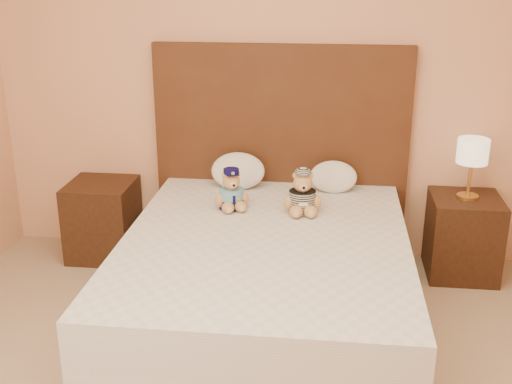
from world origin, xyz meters
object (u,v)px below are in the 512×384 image
at_px(nightstand_left, 103,220).
at_px(pillow_left, 238,169).
at_px(teddy_police, 231,189).
at_px(bed, 265,282).
at_px(nightstand_right, 463,236).
at_px(pillow_right, 333,175).
at_px(lamp, 473,154).
at_px(teddy_prisoner, 303,192).

relative_size(nightstand_left, pillow_left, 1.50).
xyz_separation_m(teddy_police, pillow_left, (-0.02, 0.40, 0.00)).
distance_m(bed, teddy_police, 0.64).
xyz_separation_m(nightstand_right, pillow_left, (-1.53, 0.03, 0.40)).
bearing_deg(pillow_right, nightstand_left, -178.94).
height_order(nightstand_right, teddy_police, teddy_police).
bearing_deg(lamp, teddy_prisoner, -159.72).
relative_size(bed, nightstand_right, 3.64).
xyz_separation_m(lamp, pillow_right, (-0.88, 0.03, -0.19)).
relative_size(nightstand_right, pillow_left, 1.50).
distance_m(nightstand_right, pillow_right, 0.96).
distance_m(bed, lamp, 1.59).
bearing_deg(bed, nightstand_left, 147.38).
bearing_deg(teddy_prisoner, lamp, 12.30).
distance_m(bed, teddy_prisoner, 0.61).
distance_m(lamp, teddy_prisoner, 1.15).
distance_m(nightstand_left, teddy_prisoner, 1.54).
bearing_deg(pillow_left, nightstand_left, -178.24).
relative_size(bed, pillow_left, 5.46).
relative_size(lamp, pillow_left, 1.09).
xyz_separation_m(teddy_prisoner, pillow_right, (0.19, 0.42, -0.02)).
bearing_deg(pillow_left, bed, -71.62).
xyz_separation_m(pillow_left, pillow_right, (0.65, 0.00, -0.02)).
xyz_separation_m(nightstand_right, lamp, (-0.00, 0.00, 0.57)).
distance_m(bed, pillow_right, 0.99).
distance_m(lamp, pillow_right, 0.90).
bearing_deg(teddy_police, teddy_prisoner, -25.54).
distance_m(lamp, pillow_left, 1.54).
height_order(pillow_left, pillow_right, pillow_left).
xyz_separation_m(lamp, pillow_left, (-1.53, 0.03, -0.17)).
bearing_deg(teddy_police, lamp, -8.86).
xyz_separation_m(lamp, teddy_prisoner, (-1.07, -0.39, -0.16)).
bearing_deg(teddy_prisoner, teddy_police, 169.18).
bearing_deg(nightstand_right, teddy_police, -166.16).
relative_size(bed, lamp, 5.00).
xyz_separation_m(teddy_police, pillow_right, (0.63, 0.40, -0.02)).
xyz_separation_m(bed, teddy_prisoner, (0.18, 0.41, 0.41)).
bearing_deg(nightstand_left, nightstand_right, 0.00).
height_order(lamp, pillow_right, lamp).
bearing_deg(bed, teddy_prisoner, 65.54).
relative_size(bed, pillow_right, 6.38).
height_order(teddy_police, pillow_right, teddy_police).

